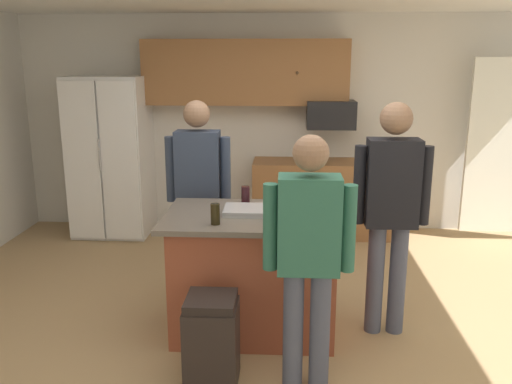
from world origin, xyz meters
name	(u,v)px	position (x,y,z in m)	size (l,w,h in m)	color
floor	(272,332)	(0.00, 0.00, 0.00)	(7.04, 7.04, 0.00)	tan
back_wall	(279,124)	(0.00, 2.80, 1.30)	(6.40, 0.10, 2.60)	silver
french_door_window_panel	(506,147)	(2.60, 2.40, 1.10)	(0.90, 0.06, 2.00)	white
cabinet_run_upper	(246,72)	(-0.40, 2.60, 1.93)	(2.40, 0.38, 0.75)	#936038
cabinet_run_lower	(328,198)	(0.60, 2.48, 0.45)	(1.80, 0.63, 0.90)	#936038
refrigerator	(111,157)	(-2.00, 2.38, 0.94)	(0.87, 0.76, 1.89)	white
microwave_over_range	(331,114)	(0.60, 2.50, 1.45)	(0.56, 0.40, 0.32)	black
kitchen_island	(254,273)	(-0.15, 0.04, 0.48)	(1.35, 0.88, 0.95)	#9E4C33
person_guest_left	(391,203)	(0.87, 0.08, 1.05)	(0.57, 0.24, 1.79)	#4C5166
person_guest_by_door	(198,185)	(-0.67, 0.72, 1.01)	(0.57, 0.23, 1.75)	tan
person_guest_right	(308,248)	(0.24, -0.69, 0.96)	(0.57, 0.22, 1.66)	#4C5166
glass_pilsner	(276,214)	(0.03, -0.18, 1.03)	(0.08, 0.08, 0.15)	black
glass_stout_tall	(286,196)	(0.09, 0.32, 1.03)	(0.07, 0.07, 0.14)	black
glass_short_whisky	(246,196)	(-0.23, 0.30, 1.03)	(0.07, 0.07, 0.15)	black
glass_dark_ale	(215,214)	(-0.40, -0.23, 1.03)	(0.07, 0.07, 0.15)	black
serving_tray	(253,210)	(-0.15, 0.07, 0.97)	(0.44, 0.30, 0.04)	#B7B7BC
trash_bin	(212,340)	(-0.38, -0.68, 0.30)	(0.34, 0.34, 0.61)	black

